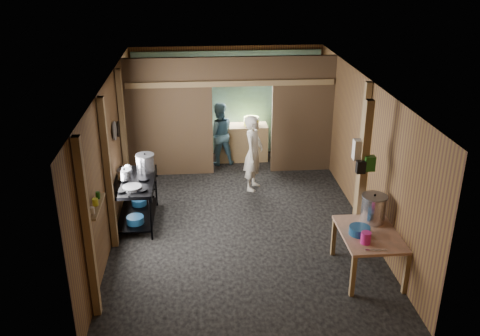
{
  "coord_description": "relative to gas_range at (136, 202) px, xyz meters",
  "views": [
    {
      "loc": [
        -0.7,
        -8.65,
        4.68
      ],
      "look_at": [
        0.0,
        -0.2,
        1.1
      ],
      "focal_mm": 39.1,
      "sensor_mm": 36.0,
      "label": 1
    }
  ],
  "objects": [
    {
      "name": "post_free",
      "position": [
        3.73,
        -1.29,
        0.88
      ],
      "size": [
        0.12,
        0.12,
        2.6
      ],
      "primitive_type": "cube",
      "color": "olive",
      "rests_on": "floor"
    },
    {
      "name": "blue_tub_front",
      "position": [
        0.0,
        -0.33,
        -0.2
      ],
      "size": [
        0.31,
        0.31,
        0.13
      ],
      "primitive_type": "cylinder",
      "color": "navy",
      "rests_on": "gas_range"
    },
    {
      "name": "jar_yellow",
      "position": [
        -0.27,
        -2.09,
        1.04
      ],
      "size": [
        0.08,
        0.08,
        0.1
      ],
      "primitive_type": "cylinder",
      "color": "#C8D32B",
      "rests_on": "wall_shelf"
    },
    {
      "name": "pan_lid_big",
      "position": [
        -0.33,
        0.41,
        1.23
      ],
      "size": [
        0.03,
        0.34,
        0.34
      ],
      "primitive_type": "cylinder",
      "rotation": [
        0.0,
        1.57,
        0.0
      ],
      "color": "slate",
      "rests_on": "wall_left"
    },
    {
      "name": "bag_green",
      "position": [
        3.8,
        -1.35,
        1.18
      ],
      "size": [
        0.16,
        0.12,
        0.24
      ],
      "primitive_type": "cube",
      "color": "#195515",
      "rests_on": "post_free"
    },
    {
      "name": "frying_pan",
      "position": [
        0.0,
        -0.37,
        0.45
      ],
      "size": [
        0.39,
        0.59,
        0.08
      ],
      "primitive_type": null,
      "rotation": [
        0.0,
        0.0,
        0.12
      ],
      "color": "slate",
      "rests_on": "gas_range"
    },
    {
      "name": "bag_white",
      "position": [
        3.68,
        -1.21,
        1.36
      ],
      "size": [
        0.22,
        0.15,
        0.32
      ],
      "primitive_type": "cube",
      "color": "beige",
      "rests_on": "post_free"
    },
    {
      "name": "post_left_a",
      "position": [
        -0.3,
        -2.59,
        0.88
      ],
      "size": [
        0.1,
        0.12,
        2.6
      ],
      "primitive_type": "cube",
      "color": "olive",
      "rests_on": "floor"
    },
    {
      "name": "jar_green",
      "position": [
        -0.27,
        -1.87,
        1.04
      ],
      "size": [
        0.06,
        0.06,
        0.1
      ],
      "primitive_type": "cylinder",
      "color": "#195515",
      "rests_on": "wall_shelf"
    },
    {
      "name": "wall_clock",
      "position": [
        2.13,
        3.41,
        1.48
      ],
      "size": [
        0.2,
        0.03,
        0.2
      ],
      "primitive_type": "cylinder",
      "rotation": [
        1.57,
        0.0,
        0.0
      ],
      "color": "beige",
      "rests_on": "wall_back"
    },
    {
      "name": "cross_beam",
      "position": [
        1.88,
        2.16,
        1.63
      ],
      "size": [
        4.4,
        0.12,
        0.12
      ],
      "primitive_type": "cube",
      "color": "olive",
      "rests_on": "wall_left"
    },
    {
      "name": "wash_basin",
      "position": [
        3.53,
        -1.96,
        0.34
      ],
      "size": [
        0.37,
        0.37,
        0.12
      ],
      "primitive_type": "cylinder",
      "rotation": [
        0.0,
        0.0,
        -0.16
      ],
      "color": "navy",
      "rests_on": "prep_table"
    },
    {
      "name": "partition_left",
      "position": [
        0.55,
        2.21,
        0.88
      ],
      "size": [
        1.85,
        0.1,
        2.6
      ],
      "primitive_type": "cube",
      "color": "#473319",
      "rests_on": "floor"
    },
    {
      "name": "back_counter",
      "position": [
        2.18,
        2.96,
        0.0
      ],
      "size": [
        1.2,
        0.5,
        0.85
      ],
      "primitive_type": "cube",
      "color": "olive",
      "rests_on": "floor"
    },
    {
      "name": "post_right",
      "position": [
        4.06,
        -0.19,
        0.88
      ],
      "size": [
        0.1,
        0.12,
        2.6
      ],
      "primitive_type": "cube",
      "color": "olive",
      "rests_on": "floor"
    },
    {
      "name": "wall_right",
      "position": [
        4.13,
        0.01,
        0.88
      ],
      "size": [
        0.0,
        7.0,
        2.6
      ],
      "primitive_type": "cube",
      "color": "brown",
      "rests_on": "ground"
    },
    {
      "name": "stove_saucepan",
      "position": [
        -0.17,
        0.41,
        0.48
      ],
      "size": [
        0.22,
        0.22,
        0.11
      ],
      "primitive_type": "cylinder",
      "rotation": [
        0.0,
        0.0,
        -0.36
      ],
      "color": "silver",
      "rests_on": "gas_range"
    },
    {
      "name": "jar_white",
      "position": [
        -0.27,
        -2.34,
        1.04
      ],
      "size": [
        0.07,
        0.07,
        0.1
      ],
      "primitive_type": "cylinder",
      "color": "beige",
      "rests_on": "wall_shelf"
    },
    {
      "name": "cook",
      "position": [
        2.28,
        1.3,
        0.37
      ],
      "size": [
        0.57,
        0.68,
        1.59
      ],
      "primitive_type": "imported",
      "rotation": [
        0.0,
        0.0,
        1.18
      ],
      "color": "beige",
      "rests_on": "floor"
    },
    {
      "name": "prep_table",
      "position": [
        3.71,
        -1.94,
        -0.07
      ],
      "size": [
        0.87,
        1.2,
        0.71
      ],
      "primitive_type": null,
      "color": "tan",
      "rests_on": "floor"
    },
    {
      "name": "bag_black",
      "position": [
        3.66,
        -1.37,
        1.13
      ],
      "size": [
        0.14,
        0.1,
        0.2
      ],
      "primitive_type": "cube",
      "color": "black",
      "rests_on": "post_free"
    },
    {
      "name": "turquoise_panel",
      "position": [
        1.88,
        3.45,
        0.83
      ],
      "size": [
        4.4,
        0.06,
        2.5
      ],
      "primitive_type": "cube",
      "color": "#6EA9AA",
      "rests_on": "wall_back"
    },
    {
      "name": "partition_right",
      "position": [
        3.46,
        2.21,
        0.88
      ],
      "size": [
        1.35,
        0.1,
        2.6
      ],
      "primitive_type": "cube",
      "color": "#473319",
      "rests_on": "floor"
    },
    {
      "name": "blue_tub_back",
      "position": [
        0.0,
        0.39,
        -0.2
      ],
      "size": [
        0.29,
        0.29,
        0.12
      ],
      "primitive_type": "cylinder",
      "color": "navy",
      "rests_on": "gas_range"
    },
    {
      "name": "post_left_b",
      "position": [
        -0.3,
        -0.79,
        0.88
      ],
      "size": [
        0.1,
        0.12,
        2.6
      ],
      "primitive_type": "cube",
      "color": "olive",
      "rests_on": "floor"
    },
    {
      "name": "stove_pot_large",
      "position": [
        0.17,
        0.41,
        0.58
      ],
      "size": [
        0.39,
        0.39,
        0.35
      ],
      "primitive_type": null,
      "rotation": [
        0.0,
        0.0,
        0.12
      ],
      "color": "silver",
      "rests_on": "gas_range"
    },
    {
      "name": "gas_range",
      "position": [
        0.0,
        0.0,
        0.0
      ],
      "size": [
        0.74,
        1.44,
        0.85
      ],
      "primitive_type": null,
      "color": "black",
      "rests_on": "floor"
    },
    {
      "name": "worker_back",
      "position": [
        1.63,
        2.73,
        0.31
      ],
      "size": [
        0.79,
        0.66,
        1.47
      ],
      "primitive_type": "imported",
      "rotation": [
        0.0,
        0.0,
        3.3
      ],
      "color": "#446E81",
      "rests_on": "floor"
    },
    {
      "name": "wall_front",
      "position": [
        1.88,
        -3.49,
        0.88
      ],
      "size": [
        4.5,
        0.0,
        2.6
      ],
      "primitive_type": "cube",
      "color": "brown",
      "rests_on": "ground"
    },
    {
      "name": "wall_shelf",
      "position": [
        -0.27,
        -2.09,
        0.98
      ],
      "size": [
        0.14,
        0.8,
        0.03
      ],
      "primitive_type": "cube",
      "color": "olive",
      "rests_on": "wall_left"
    },
    {
      "name": "wall_left",
      "position": [
        -0.37,
        0.01,
        0.88
      ],
      "size": [
        0.0,
        7.0,
        2.6
      ],
      "primitive_type": "cube",
      "color": "brown",
      "rests_on": "ground"
    },
    {
      "name": "pan_lid_small",
      "position": [
        -0.33,
        0.81,
        1.13
      ],
      "size": [
        0.03,
        0.3,
        0.3
      ],
      "primitive_type": "cylinder",
      "rotation": [
        0.0,
        1.57,
        0.0
      ],
      "color": "black",
      "rests_on": "wall_left"
    },
    {
      "name": "stove_pot_med",
      "position": [
        -0.17,
        0.03,
        0.52
      ],
      "size": [
        0.26,
        0.26,
        0.22
      ],
      "primitive_type": null,
      "rotation": [
        0.0,
        0.0,
        0.04
      ],
      "color": "silver",
      "rests_on": "gas_range"
    },
    {
      "name": "knife",
      "position": [
        3.63,
        -2.43,
        0.29
      ],
      "size": [
        0.3,
        0.06,
        0.01
      ],
      "primitive_type": "cube",
      "rotation": [
        0.0,
        0.0,
        -0.09
      ],
      "color": "silver",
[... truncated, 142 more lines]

